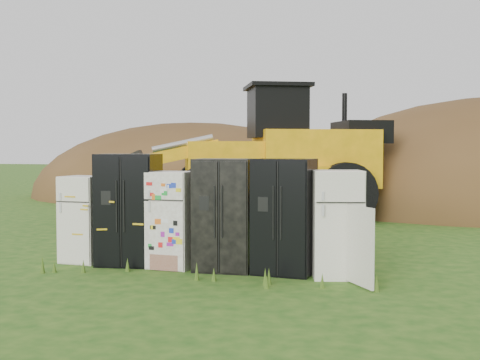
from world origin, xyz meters
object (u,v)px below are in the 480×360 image
object	(u,v)px
fridge_sticker	(173,219)
wheel_loader	(244,153)
fridge_dark_mid	(225,215)
fridge_leftmost	(84,219)
fridge_open_door	(337,224)
fridge_black_right	(284,216)
fridge_black_side	(129,209)

from	to	relation	value
fridge_sticker	wheel_loader	distance (m)	7.14
fridge_dark_mid	fridge_leftmost	bearing A→B (deg)	176.59
fridge_open_door	fridge_sticker	bearing A→B (deg)	164.94
fridge_leftmost	fridge_black_right	size ratio (longest dim) A/B	0.83
fridge_black_right	fridge_leftmost	bearing A→B (deg)	-176.07
fridge_black_side	wheel_loader	world-z (taller)	wheel_loader
fridge_dark_mid	fridge_open_door	size ratio (longest dim) A/B	1.10
fridge_leftmost	fridge_open_door	xyz separation A→B (m)	(4.63, -0.02, 0.08)
fridge_sticker	fridge_black_right	xyz separation A→B (m)	(1.99, 0.04, 0.12)
wheel_loader	fridge_leftmost	bearing A→B (deg)	-122.32
fridge_black_side	fridge_sticker	size ratio (longest dim) A/B	1.18
fridge_leftmost	fridge_black_right	bearing A→B (deg)	2.50
fridge_dark_mid	wheel_loader	distance (m)	7.26
fridge_open_door	wheel_loader	world-z (taller)	wheel_loader
fridge_dark_mid	fridge_black_right	xyz separation A→B (m)	(1.04, 0.02, 0.00)
fridge_black_right	fridge_dark_mid	bearing A→B (deg)	-175.39
fridge_leftmost	wheel_loader	size ratio (longest dim) A/B	0.19
fridge_sticker	fridge_open_door	distance (m)	2.87
fridge_black_side	fridge_sticker	distance (m)	0.87
fridge_sticker	fridge_black_side	bearing A→B (deg)	-179.11
fridge_sticker	fridge_black_right	world-z (taller)	fridge_black_right
fridge_open_door	wheel_loader	size ratio (longest dim) A/B	0.21
fridge_sticker	fridge_dark_mid	xyz separation A→B (m)	(0.95, 0.02, 0.11)
fridge_dark_mid	wheel_loader	world-z (taller)	wheel_loader
fridge_black_side	fridge_black_right	xyz separation A→B (m)	(2.84, 0.03, -0.04)
fridge_sticker	fridge_open_door	bearing A→B (deg)	1.97
fridge_leftmost	fridge_sticker	size ratio (longest dim) A/B	0.94
fridge_leftmost	fridge_dark_mid	xyz separation A→B (m)	(2.71, 0.02, 0.16)
fridge_dark_mid	fridge_black_right	size ratio (longest dim) A/B	1.00
fridge_leftmost	fridge_black_right	distance (m)	3.75
fridge_black_right	fridge_open_door	distance (m)	0.89
fridge_black_right	fridge_black_side	bearing A→B (deg)	-176.14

